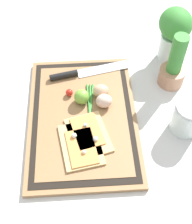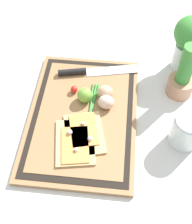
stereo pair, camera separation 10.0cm
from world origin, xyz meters
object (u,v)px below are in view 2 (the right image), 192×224
Objects in this scene: sauce_jar at (186,132)px; herb_pot at (183,78)px; pizza_slice_far at (84,133)px; herb_glass at (189,40)px; pizza_slice_near at (75,142)px; cherry_tomato_red at (74,89)px; egg_pink at (106,102)px; lime at (85,95)px; egg_brown at (105,92)px; knife at (85,71)px.

herb_pot is at bearing -179.01° from sauce_jar.
pizza_slice_far is 0.88× the size of herb_pot.
herb_glass reaches higher than herb_pot.
pizza_slice_near is 1.00× the size of pizza_slice_far.
herb_glass is at bearing 115.75° from cherry_tomato_red.
pizza_slice_far is 0.13m from egg_pink.
pizza_slice_far is at bearing -42.74° from herb_glass.
sauce_jar is (0.11, 0.32, 0.00)m from lime.
pizza_slice_near and cherry_tomato_red have the same top height.
pizza_slice_far is 0.48m from herb_glass.
egg_brown is at bearing 162.32° from pizza_slice_far.
knife is 5.38× the size of egg_brown.
lime is at bearing -70.97° from egg_brown.
sauce_jar is (0.24, 0.34, 0.02)m from knife.
pizza_slice_far is at bearing 147.69° from pizza_slice_near.
pizza_slice_far is at bearing 6.57° from lime.
herb_glass is (-0.18, 0.38, 0.09)m from cherry_tomato_red.
knife is 1.40× the size of herb_pot.
herb_pot reaches higher than egg_brown.
pizza_slice_near is at bearing -20.78° from egg_brown.
herb_pot reaches higher than lime.
knife is 0.17m from egg_pink.
knife is 0.41m from sauce_jar.
lime is (0.12, 0.01, 0.02)m from knife.
egg_brown is at bearing -117.78° from sauce_jar.
herb_pot is (-0.05, 0.36, 0.04)m from cherry_tomato_red.
egg_brown is 0.26× the size of herb_pot.
herb_pot is at bearing 125.88° from pizza_slice_far.
egg_pink is 0.49× the size of sauce_jar.
herb_glass is (-0.19, 0.27, 0.08)m from egg_brown.
knife is 0.10m from cherry_tomato_red.
egg_brown is (-0.16, 0.05, 0.02)m from pizza_slice_far.
egg_brown is (-0.19, 0.07, 0.02)m from pizza_slice_near.
pizza_slice_far is 7.45× the size of cherry_tomato_red.
herb_pot reaches higher than cherry_tomato_red.
pizza_slice_near is at bearing -41.85° from herb_glass.
pizza_slice_near is 0.21m from cherry_tomato_red.
pizza_slice_near is at bearing 1.25° from knife.
sauce_jar is at bearing -2.50° from herb_glass.
pizza_slice_near is 7.46× the size of cherry_tomato_red.
pizza_slice_near is 0.34m from sauce_jar.
cherry_tomato_red is (-0.20, -0.03, 0.01)m from pizza_slice_near.
sauce_jar is at bearing 62.22° from egg_brown.
cherry_tomato_red is (0.09, -0.03, 0.00)m from knife.
lime is 0.41m from herb_glass.
herb_glass reaches higher than cherry_tomato_red.
pizza_slice_far is at bearing 6.67° from knife.
pizza_slice_far is 1.66× the size of sauce_jar.
pizza_slice_near is at bearing -32.31° from pizza_slice_far.
pizza_slice_far is at bearing -26.67° from egg_pink.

